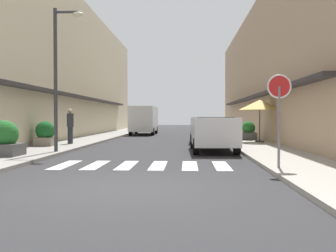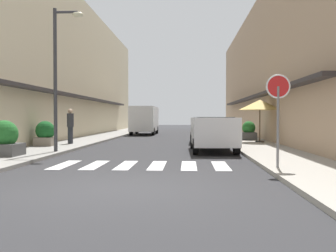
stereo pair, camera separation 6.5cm
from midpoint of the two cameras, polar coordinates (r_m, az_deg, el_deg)
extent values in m
plane|color=#2B2B2D|center=(24.82, -0.09, -2.04)|extent=(93.90, 93.90, 0.00)
cube|color=gray|center=(25.52, -10.77, -1.84)|extent=(2.47, 59.76, 0.12)
cube|color=#9E998E|center=(25.00, 10.81, -1.91)|extent=(2.47, 59.76, 0.12)
cube|color=beige|center=(27.89, -17.80, 8.30)|extent=(5.00, 40.42, 9.75)
cube|color=#332D2D|center=(26.86, -12.26, 4.16)|extent=(0.50, 28.29, 0.16)
cube|color=tan|center=(27.02, 18.48, 8.07)|extent=(5.00, 40.42, 9.33)
cube|color=#332D2D|center=(26.27, 12.64, 4.22)|extent=(0.50, 28.29, 0.16)
cube|color=silver|center=(12.00, -15.22, -5.69)|extent=(0.45, 2.20, 0.01)
cube|color=silver|center=(11.74, -10.79, -5.82)|extent=(0.45, 2.20, 0.01)
cube|color=silver|center=(11.55, -6.18, -5.92)|extent=(0.45, 2.20, 0.01)
cube|color=silver|center=(11.43, -1.45, -5.99)|extent=(0.45, 2.20, 0.01)
cube|color=silver|center=(11.40, 3.34, -6.01)|extent=(0.45, 2.20, 0.01)
cube|color=silver|center=(11.44, 8.13, -6.00)|extent=(0.45, 2.20, 0.01)
cube|color=silver|center=(16.18, 6.90, -0.72)|extent=(1.85, 4.43, 1.13)
cube|color=black|center=(15.95, 6.95, 0.34)|extent=(1.53, 2.49, 0.56)
cylinder|color=black|center=(17.60, 3.88, -2.39)|extent=(0.24, 0.65, 0.64)
cylinder|color=black|center=(17.73, 9.03, -2.38)|extent=(0.24, 0.65, 0.64)
cylinder|color=black|center=(14.71, 4.31, -3.12)|extent=(0.24, 0.65, 0.64)
cylinder|color=black|center=(14.87, 10.45, -3.10)|extent=(0.24, 0.65, 0.64)
cube|color=silver|center=(21.93, 5.89, -0.18)|extent=(1.84, 4.13, 1.13)
cube|color=black|center=(21.72, 5.92, 0.61)|extent=(1.52, 2.32, 0.56)
cylinder|color=black|center=(23.29, 3.84, -1.48)|extent=(0.23, 0.64, 0.64)
cylinder|color=black|center=(23.34, 7.75, -1.48)|extent=(0.23, 0.64, 0.64)
cylinder|color=black|center=(20.59, 3.78, -1.85)|extent=(0.23, 0.64, 0.64)
cylinder|color=black|center=(20.64, 8.20, -1.85)|extent=(0.23, 0.64, 0.64)
cube|color=silver|center=(32.02, -3.50, 1.10)|extent=(1.97, 5.41, 2.03)
cube|color=black|center=(31.76, -3.56, 2.46)|extent=(1.65, 3.03, 0.56)
cylinder|color=black|center=(33.92, -4.67, -0.60)|extent=(0.22, 0.64, 0.64)
cylinder|color=black|center=(33.73, -1.65, -0.61)|extent=(0.22, 0.64, 0.64)
cylinder|color=black|center=(30.39, -5.55, -0.83)|extent=(0.22, 0.64, 0.64)
cylinder|color=black|center=(30.18, -2.18, -0.84)|extent=(0.22, 0.64, 0.64)
cylinder|color=slate|center=(10.45, 16.45, -0.16)|extent=(0.07, 0.07, 2.16)
cylinder|color=red|center=(10.48, 16.49, 5.76)|extent=(0.64, 0.03, 0.64)
torus|color=white|center=(10.48, 16.49, 5.76)|extent=(0.65, 0.05, 0.65)
cylinder|color=#38383D|center=(15.49, -16.56, 6.65)|extent=(0.14, 0.14, 5.59)
cylinder|color=#38383D|center=(15.82, -15.03, 16.29)|extent=(0.90, 0.10, 0.10)
ellipsoid|color=beige|center=(15.66, -13.40, 16.08)|extent=(0.44, 0.28, 0.20)
cylinder|color=#262626|center=(20.99, 13.78, -2.29)|extent=(0.48, 0.48, 0.06)
cylinder|color=#4C3823|center=(20.95, 13.79, 0.38)|extent=(0.06, 0.06, 2.02)
cone|color=#D8B259|center=(20.96, 13.81, 3.13)|extent=(2.28, 2.28, 0.55)
cube|color=#4C4C4C|center=(14.35, -23.41, -3.30)|extent=(1.10, 1.10, 0.42)
sphere|color=#236628|center=(14.32, -23.43, -1.11)|extent=(0.96, 0.96, 0.96)
cube|color=gray|center=(18.63, -17.97, -2.24)|extent=(0.83, 0.83, 0.40)
sphere|color=#195623|center=(18.61, -17.98, -0.66)|extent=(0.90, 0.90, 0.90)
cube|color=#4C4C4C|center=(22.77, 12.18, -1.51)|extent=(0.84, 0.84, 0.45)
sphere|color=#236628|center=(22.75, 12.19, -0.26)|extent=(0.78, 0.78, 0.78)
cylinder|color=#282B33|center=(19.78, -14.45, -1.36)|extent=(0.26, 0.26, 0.86)
cylinder|color=#333338|center=(19.76, -14.46, 0.87)|extent=(0.34, 0.34, 0.68)
sphere|color=tan|center=(19.76, -14.47, 2.19)|extent=(0.23, 0.23, 0.23)
camera|label=1|loc=(0.03, -89.90, 0.00)|focal=40.32mm
camera|label=2|loc=(0.03, 90.10, 0.00)|focal=40.32mm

